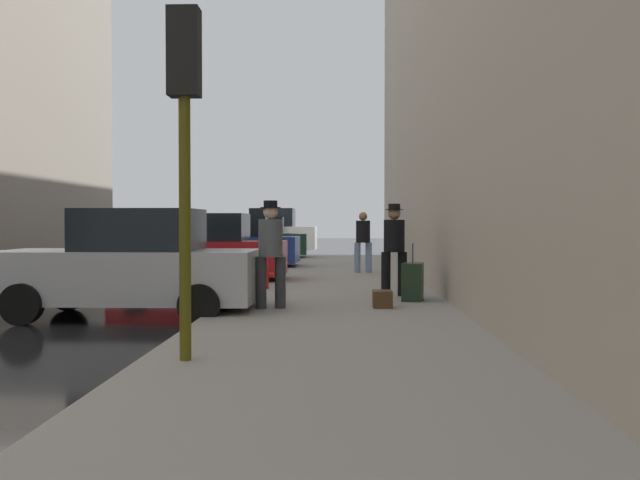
# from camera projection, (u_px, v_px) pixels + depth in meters

# --- Properties ---
(sidewalk) EXTENTS (4.00, 40.00, 0.15)m
(sidewalk) POSITION_uv_depth(u_px,v_px,m) (335.00, 317.00, 11.26)
(sidewalk) COLOR gray
(sidewalk) RESTS_ON ground_plane
(parked_silver_sedan) EXTENTS (4.22, 2.09, 1.79)m
(parked_silver_sedan) POSITION_uv_depth(u_px,v_px,m) (131.00, 266.00, 11.71)
(parked_silver_sedan) COLOR #B7BABF
(parked_silver_sedan) RESTS_ON ground_plane
(parked_red_hatchback) EXTENTS (4.22, 2.09, 1.79)m
(parked_red_hatchback) POSITION_uv_depth(u_px,v_px,m) (202.00, 251.00, 17.70)
(parked_red_hatchback) COLOR #B2191E
(parked_red_hatchback) RESTS_ON ground_plane
(parked_blue_sedan) EXTENTS (4.25, 2.16, 1.79)m
(parked_blue_sedan) POSITION_uv_depth(u_px,v_px,m) (235.00, 244.00, 23.20)
(parked_blue_sedan) COLOR navy
(parked_blue_sedan) RESTS_ON ground_plane
(parked_dark_green_sedan) EXTENTS (4.26, 2.18, 1.79)m
(parked_dark_green_sedan) POSITION_uv_depth(u_px,v_px,m) (256.00, 240.00, 29.09)
(parked_dark_green_sedan) COLOR #193828
(parked_dark_green_sedan) RESTS_ON ground_plane
(parked_white_van) EXTENTS (4.65, 2.16, 2.25)m
(parked_white_van) POSITION_uv_depth(u_px,v_px,m) (270.00, 234.00, 34.44)
(parked_white_van) COLOR silver
(parked_white_van) RESTS_ON ground_plane
(fire_hydrant) EXTENTS (0.42, 0.22, 0.70)m
(fire_hydrant) POSITION_uv_depth(u_px,v_px,m) (264.00, 273.00, 15.18)
(fire_hydrant) COLOR red
(fire_hydrant) RESTS_ON sidewalk
(traffic_light) EXTENTS (0.32, 0.32, 3.60)m
(traffic_light) POSITION_uv_depth(u_px,v_px,m) (185.00, 106.00, 7.26)
(traffic_light) COLOR #514C0F
(traffic_light) RESTS_ON sidewalk
(pedestrian_with_fedora) EXTENTS (0.51, 0.43, 1.78)m
(pedestrian_with_fedora) POSITION_uv_depth(u_px,v_px,m) (394.00, 245.00, 13.67)
(pedestrian_with_fedora) COLOR black
(pedestrian_with_fedora) RESTS_ON sidewalk
(pedestrian_with_beanie) EXTENTS (0.53, 0.47, 1.78)m
(pedestrian_with_beanie) POSITION_uv_depth(u_px,v_px,m) (271.00, 249.00, 11.72)
(pedestrian_with_beanie) COLOR #333338
(pedestrian_with_beanie) RESTS_ON sidewalk
(pedestrian_in_jeans) EXTENTS (0.51, 0.43, 1.71)m
(pedestrian_in_jeans) POSITION_uv_depth(u_px,v_px,m) (363.00, 239.00, 20.13)
(pedestrian_in_jeans) COLOR #728CB2
(pedestrian_in_jeans) RESTS_ON sidewalk
(rolling_suitcase) EXTENTS (0.46, 0.62, 1.04)m
(rolling_suitcase) POSITION_uv_depth(u_px,v_px,m) (413.00, 282.00, 12.89)
(rolling_suitcase) COLOR black
(rolling_suitcase) RESTS_ON sidewalk
(duffel_bag) EXTENTS (0.32, 0.44, 0.28)m
(duffel_bag) POSITION_uv_depth(u_px,v_px,m) (382.00, 299.00, 11.88)
(duffel_bag) COLOR #472D19
(duffel_bag) RESTS_ON sidewalk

